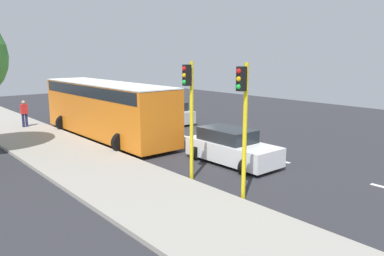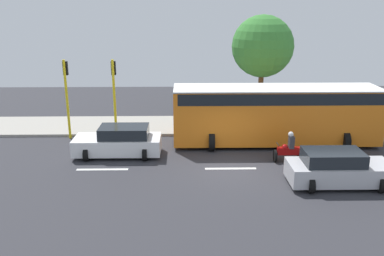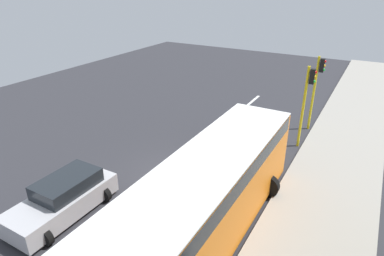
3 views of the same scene
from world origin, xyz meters
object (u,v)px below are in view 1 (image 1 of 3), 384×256
at_px(traffic_light_corner, 243,113).
at_px(car_white, 231,147).
at_px(city_bus, 106,106).
at_px(traffic_light_midblock, 190,104).
at_px(motorcycle, 146,121).
at_px(pedestrian_near_signal, 24,113).
at_px(car_silver, 167,113).

bearing_deg(traffic_light_corner, car_white, -131.76).
relative_size(car_white, city_bus, 0.40).
xyz_separation_m(car_white, city_bus, (1.68, -8.25, 1.13)).
relative_size(car_white, traffic_light_midblock, 0.97).
height_order(motorcycle, pedestrian_near_signal, pedestrian_near_signal).
relative_size(pedestrian_near_signal, traffic_light_midblock, 0.38).
height_order(motorcycle, traffic_light_midblock, traffic_light_midblock).
xyz_separation_m(car_silver, traffic_light_midblock, (6.67, 10.43, 2.22)).
height_order(car_white, city_bus, city_bus).
bearing_deg(traffic_light_midblock, city_bus, -97.89).
bearing_deg(car_white, motorcycle, -97.19).
relative_size(car_silver, car_white, 1.00).
bearing_deg(city_bus, car_white, 101.51).
xyz_separation_m(car_silver, pedestrian_near_signal, (8.23, -4.13, 0.35)).
bearing_deg(traffic_light_midblock, pedestrian_near_signal, -83.88).
bearing_deg(traffic_light_corner, pedestrian_near_signal, -84.82).
height_order(motorcycle, traffic_light_corner, traffic_light_corner).
xyz_separation_m(city_bus, traffic_light_midblock, (1.23, 8.86, 1.08)).
xyz_separation_m(car_white, motorcycle, (-1.06, -8.37, -0.07)).
distance_m(car_silver, car_white, 10.52).
distance_m(car_white, city_bus, 8.50).
distance_m(city_bus, pedestrian_near_signal, 6.40).
bearing_deg(traffic_light_midblock, car_white, -168.23).
relative_size(pedestrian_near_signal, traffic_light_corner, 0.38).
bearing_deg(pedestrian_near_signal, traffic_light_midblock, 96.12).
bearing_deg(car_silver, pedestrian_near_signal, -26.64).
xyz_separation_m(city_bus, motorcycle, (-2.74, -0.12, -1.20)).
bearing_deg(city_bus, motorcycle, -177.50).
height_order(pedestrian_near_signal, traffic_light_corner, traffic_light_corner).
xyz_separation_m(motorcycle, traffic_light_corner, (3.96, 11.63, 2.29)).
bearing_deg(car_silver, traffic_light_corner, 62.97).
height_order(car_silver, car_white, same).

